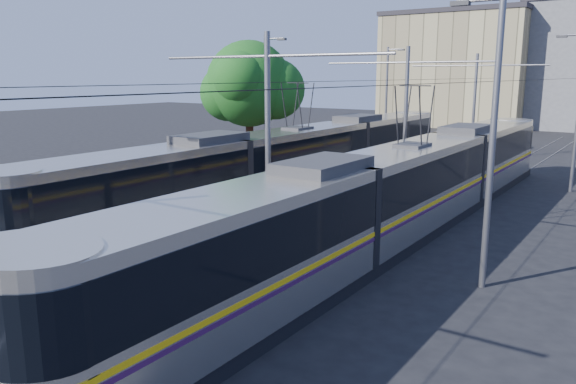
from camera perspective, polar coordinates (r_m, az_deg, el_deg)
The scene contains 12 objects.
ground at distance 14.89m, azimuth -20.97°, elevation -12.31°, with size 160.00×160.00×0.00m, color black.
platform at distance 27.64m, azimuth 9.13°, elevation -0.30°, with size 4.00×50.00×0.30m, color gray.
tactile_strip_left at distance 28.24m, azimuth 6.49°, elevation 0.35°, with size 0.70×50.00×0.01m, color gray.
tactile_strip_right at distance 27.04m, azimuth 11.92°, elevation -0.34°, with size 0.70×50.00×0.01m, color gray.
rails at distance 27.67m, azimuth 9.12°, elevation -0.58°, with size 8.71×70.00×0.03m.
tram_left at distance 27.64m, azimuth 0.97°, elevation 3.13°, with size 2.43×31.55×5.50m.
tram_right at distance 21.49m, azimuth 12.34°, elevation 0.74°, with size 2.43×32.18×5.50m.
catenary at distance 24.52m, azimuth 6.58°, elevation 8.56°, with size 9.20×70.00×7.00m.
street_lamps at distance 30.75m, azimuth 12.61°, elevation 8.37°, with size 15.18×38.22×8.00m.
shelter at distance 25.50m, azimuth 9.90°, elevation 1.56°, with size 0.69×1.02×2.14m.
tree at distance 32.55m, azimuth -3.30°, elevation 10.75°, with size 5.38×4.97×7.81m.
building_left at distance 70.82m, azimuth 17.11°, elevation 11.83°, with size 16.32×12.24×13.00m.
Camera 1 is at (11.43, -7.50, 5.89)m, focal length 35.00 mm.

